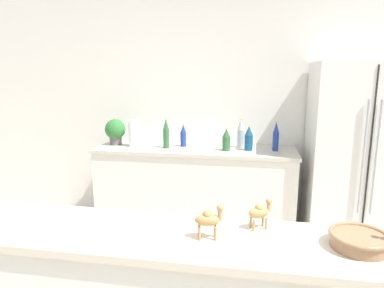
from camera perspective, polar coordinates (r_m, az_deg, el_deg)
name	(u,v)px	position (r m, az deg, el deg)	size (l,w,h in m)	color
wall_back	(234,113)	(3.79, 7.02, 5.19)	(8.00, 0.06, 2.55)	white
back_counter	(195,190)	(3.69, 0.51, -7.74)	(2.06, 0.63, 0.94)	silver
refrigerator	(357,159)	(3.61, 25.77, -2.22)	(0.88, 0.69, 1.80)	silver
potted_plant	(115,131)	(3.79, -12.66, 2.19)	(0.22, 0.22, 0.28)	#595451
paper_towel_roll	(134,133)	(3.66, -9.64, 1.75)	(0.12, 0.12, 0.27)	white
back_bottle_0	(226,140)	(3.42, 5.74, 0.68)	(0.08, 0.08, 0.23)	#2D6033
back_bottle_1	(276,137)	(3.48, 13.80, 1.17)	(0.06, 0.06, 0.30)	navy
back_bottle_2	(183,136)	(3.61, -1.46, 1.39)	(0.06, 0.06, 0.24)	navy
back_bottle_3	(249,139)	(3.46, 9.43, 0.91)	(0.08, 0.08, 0.25)	navy
back_bottle_4	(241,134)	(3.57, 8.13, 1.69)	(0.08, 0.08, 0.30)	#B2B7BC
back_bottle_5	(166,134)	(3.53, -4.33, 1.73)	(0.06, 0.06, 0.31)	#2D6033
fruit_bowl	(359,240)	(1.58, 26.11, -14.16)	(0.24, 0.24, 0.06)	#8C6647
camel_figurine	(209,219)	(1.48, 2.79, -12.36)	(0.12, 0.07, 0.15)	#A87F4C
camel_figurine_second	(260,212)	(1.60, 11.23, -11.00)	(0.11, 0.09, 0.14)	#A87F4C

